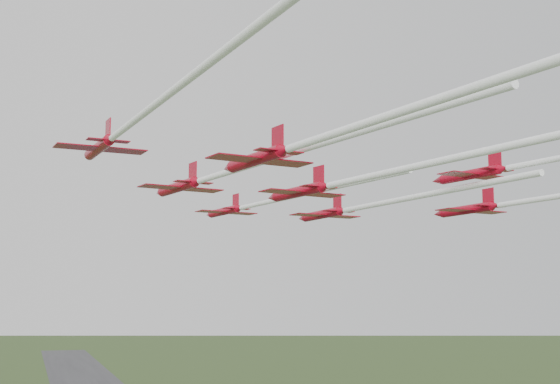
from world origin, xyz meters
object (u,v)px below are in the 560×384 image
object	(u,v)px
jet_row3_mid	(400,170)
jet_row4_right	(551,160)
jet_row3_left	(152,107)
jet_row2_left	(230,171)
jet_lead	(258,204)
jet_row4_left	(323,137)
jet_row3_right	(524,201)
jet_row2_right	(358,208)

from	to	relation	value
jet_row3_mid	jet_row4_right	xyz separation A→B (m)	(11.53, -6.84, 0.40)
jet_row3_left	jet_row4_right	size ratio (longest dim) A/B	1.48
jet_row2_left	jet_row3_left	world-z (taller)	jet_row3_left
jet_lead	jet_row4_left	xyz separation A→B (m)	(-6.49, -40.48, 0.19)
jet_row4_left	jet_row2_left	bearing A→B (deg)	83.60
jet_row2_left	jet_row4_right	distance (m)	31.01
jet_lead	jet_row3_right	size ratio (longest dim) A/B	0.97
jet_row2_right	jet_row4_right	bearing A→B (deg)	-88.34
jet_lead	jet_row2_left	xyz separation A→B (m)	(-8.62, -19.53, 0.74)
jet_row2_right	jet_row4_left	xyz separation A→B (m)	(-17.07, -32.44, 1.20)
jet_row2_right	jet_row4_left	distance (m)	36.68
jet_lead	jet_row4_right	distance (m)	41.19
jet_row4_right	jet_row3_right	bearing A→B (deg)	48.05
jet_row2_right	jet_row4_right	size ratio (longest dim) A/B	1.01
jet_lead	jet_row4_left	size ratio (longest dim) A/B	0.90
jet_row2_left	jet_row3_mid	size ratio (longest dim) A/B	0.84
jet_row2_left	jet_row3_right	distance (m)	34.88
jet_row3_left	jet_row4_right	distance (m)	35.97
jet_row2_right	jet_row4_right	xyz separation A→B (m)	(5.87, -29.73, 1.17)
jet_row2_right	jet_row3_mid	bearing A→B (deg)	-113.39
jet_row3_left	jet_row3_right	bearing A→B (deg)	14.23
jet_lead	jet_row4_right	bearing A→B (deg)	-78.85
jet_lead	jet_row4_left	bearing A→B (deg)	-111.49
jet_lead	jet_row4_right	size ratio (longest dim) A/B	1.03
jet_row3_mid	jet_row4_left	bearing A→B (deg)	-153.61
jet_row4_right	jet_row4_left	bearing A→B (deg)	173.17
jet_row3_left	jet_row4_left	size ratio (longest dim) A/B	1.29
jet_row3_mid	jet_row4_left	distance (m)	14.89
jet_row2_right	jet_row3_right	bearing A→B (deg)	-46.23
jet_lead	jet_row3_left	distance (m)	43.03
jet_row4_left	jet_row3_left	bearing A→B (deg)	158.32
jet_row3_mid	jet_row3_right	bearing A→B (deg)	14.28
jet_row3_left	jet_row4_left	world-z (taller)	jet_row3_left
jet_row3_left	jet_row3_right	world-z (taller)	jet_row3_left
jet_row2_left	jet_lead	bearing A→B (deg)	53.05
jet_lead	jet_row3_mid	world-z (taller)	jet_row3_mid
jet_lead	jet_row2_right	xyz separation A→B (m)	(10.58, -8.04, -1.01)
jet_row2_left	jet_row3_right	world-z (taller)	jet_row2_left
jet_row2_left	jet_row4_left	xyz separation A→B (m)	(2.13, -20.94, -0.55)
jet_row2_left	jet_row3_left	xyz separation A→B (m)	(-10.84, -18.78, 1.38)
jet_row3_mid	jet_row4_left	world-z (taller)	jet_row4_left
jet_row2_left	jet_row4_right	world-z (taller)	jet_row2_left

